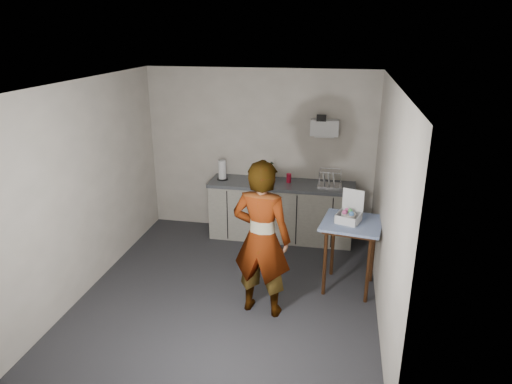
% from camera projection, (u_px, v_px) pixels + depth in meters
% --- Properties ---
extents(ground, '(4.00, 4.00, 0.00)m').
position_uv_depth(ground, '(231.00, 291.00, 5.82)').
color(ground, '#2D2C32').
rests_on(ground, ground).
extents(wall_back, '(3.60, 0.02, 2.60)m').
position_uv_depth(wall_back, '(260.00, 152.00, 7.21)').
color(wall_back, beige).
rests_on(wall_back, ground).
extents(wall_right, '(0.02, 4.00, 2.60)m').
position_uv_depth(wall_right, '(386.00, 206.00, 5.06)').
color(wall_right, beige).
rests_on(wall_right, ground).
extents(wall_left, '(0.02, 4.00, 2.60)m').
position_uv_depth(wall_left, '(90.00, 186.00, 5.69)').
color(wall_left, beige).
rests_on(wall_left, ground).
extents(ceiling, '(3.60, 4.00, 0.01)m').
position_uv_depth(ceiling, '(227.00, 83.00, 4.94)').
color(ceiling, white).
rests_on(ceiling, wall_back).
extents(kitchen_counter, '(2.24, 0.62, 0.91)m').
position_uv_depth(kitchen_counter, '(281.00, 212.00, 7.17)').
color(kitchen_counter, black).
rests_on(kitchen_counter, ground).
extents(wall_shelf, '(0.42, 0.18, 0.37)m').
position_uv_depth(wall_shelf, '(324.00, 128.00, 6.82)').
color(wall_shelf, white).
rests_on(wall_shelf, ground).
extents(side_table, '(0.81, 0.81, 0.92)m').
position_uv_depth(side_table, '(352.00, 231.00, 5.63)').
color(side_table, '#3B1D0D').
rests_on(side_table, ground).
extents(standing_man, '(0.73, 0.54, 1.85)m').
position_uv_depth(standing_man, '(262.00, 239.00, 5.11)').
color(standing_man, '#B2A593').
rests_on(standing_man, ground).
extents(soap_bottle, '(0.18, 0.18, 0.33)m').
position_uv_depth(soap_bottle, '(272.00, 172.00, 6.97)').
color(soap_bottle, black).
rests_on(soap_bottle, kitchen_counter).
extents(soda_can, '(0.07, 0.07, 0.14)m').
position_uv_depth(soda_can, '(289.00, 178.00, 7.02)').
color(soda_can, red).
rests_on(soda_can, kitchen_counter).
extents(dark_bottle, '(0.07, 0.07, 0.24)m').
position_uv_depth(dark_bottle, '(269.00, 173.00, 7.07)').
color(dark_bottle, black).
rests_on(dark_bottle, kitchen_counter).
extents(paper_towel, '(0.17, 0.17, 0.31)m').
position_uv_depth(paper_towel, '(222.00, 170.00, 7.13)').
color(paper_towel, black).
rests_on(paper_towel, kitchen_counter).
extents(dish_rack, '(0.35, 0.27, 0.25)m').
position_uv_depth(dish_rack, '(329.00, 182.00, 6.87)').
color(dish_rack, silver).
rests_on(dish_rack, kitchen_counter).
extents(bakery_box, '(0.34, 0.35, 0.38)m').
position_uv_depth(bakery_box, '(349.00, 215.00, 5.57)').
color(bakery_box, white).
rests_on(bakery_box, side_table).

